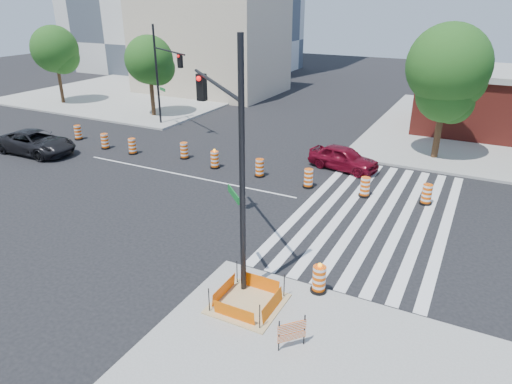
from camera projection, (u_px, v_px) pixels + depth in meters
ground at (184, 175)px, 26.16m from camera, size 120.00×120.00×0.00m
sidewalk_nw at (144, 92)px, 48.40m from camera, size 22.00×22.00×0.15m
crosswalk_east at (374, 213)px, 21.54m from camera, size 6.75×13.50×0.01m
lane_centerline at (184, 175)px, 26.16m from camera, size 14.00×0.12×0.01m
excavation_pit at (248, 303)px, 14.93m from camera, size 2.20×2.20×0.90m
beige_midrise at (210, 43)px, 47.19m from camera, size 14.00×10.00×10.00m
red_coupe at (343, 158)px, 26.79m from camera, size 4.40×2.43×1.42m
dark_suv at (36, 142)px, 29.50m from camera, size 5.44×2.59×1.50m
signal_pole_se at (226, 136)px, 15.28m from camera, size 4.68×4.51×8.40m
signal_pole_nw at (164, 68)px, 33.52m from camera, size 4.90×2.99×7.43m
pit_drum at (319, 280)px, 15.45m from camera, size 0.57×0.57×1.12m
barricade at (292, 331)px, 12.91m from camera, size 0.63×0.67×1.04m
tree_north_a at (56, 52)px, 41.52m from camera, size 4.19×4.19×7.12m
tree_north_b at (150, 63)px, 37.14m from camera, size 3.93×3.91×6.66m
tree_north_c at (446, 97)px, 27.22m from camera, size 3.44×3.44×5.84m
tree_north_d at (448, 70)px, 26.58m from camera, size 4.81×4.81×8.18m
median_drum_0 at (78, 133)px, 32.50m from camera, size 0.60×0.60×1.02m
median_drum_1 at (105, 142)px, 30.55m from camera, size 0.60×0.60×1.02m
median_drum_2 at (132, 147)px, 29.52m from camera, size 0.60×0.60×1.02m
median_drum_3 at (184, 151)px, 28.70m from camera, size 0.60×0.60×1.02m
median_drum_4 at (215, 160)px, 27.10m from camera, size 0.60×0.60×1.18m
median_drum_5 at (260, 168)px, 25.81m from camera, size 0.60×0.60×1.02m
median_drum_6 at (308, 179)px, 24.34m from camera, size 0.60×0.60×1.02m
median_drum_7 at (365, 188)px, 23.23m from camera, size 0.60×0.60×1.02m
median_drum_8 at (427, 195)px, 22.36m from camera, size 0.60×0.60×1.02m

